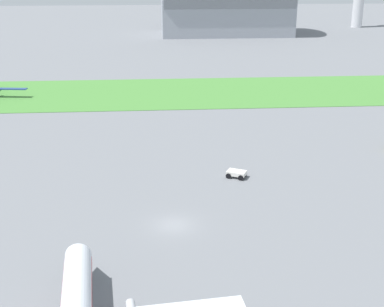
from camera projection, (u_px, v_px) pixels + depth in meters
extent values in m
plane|color=slate|center=(174.00, 225.00, 56.81)|extent=(600.00, 600.00, 0.00)
cube|color=#478438|center=(162.00, 93.00, 113.38)|extent=(360.00, 28.00, 0.08)
cube|color=navy|center=(3.00, 89.00, 109.01)|extent=(10.04, 2.47, 0.18)
cone|color=black|center=(78.00, 250.00, 46.69)|extent=(2.43, 2.47, 2.21)
cylinder|color=black|center=(80.00, 283.00, 45.26)|extent=(0.41, 0.41, 1.58)
cube|color=white|center=(237.00, 173.00, 69.09)|extent=(2.82, 2.43, 0.55)
cylinder|color=black|center=(229.00, 176.00, 68.85)|extent=(0.74, 0.54, 0.70)
cylinder|color=black|center=(232.00, 172.00, 70.15)|extent=(0.74, 0.54, 0.70)
cylinder|color=black|center=(241.00, 178.00, 68.23)|extent=(0.74, 0.54, 0.70)
cylinder|color=black|center=(244.00, 174.00, 69.53)|extent=(0.74, 0.54, 0.70)
cube|color=#9399A3|center=(225.00, 16.00, 202.05)|extent=(48.43, 25.86, 13.61)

